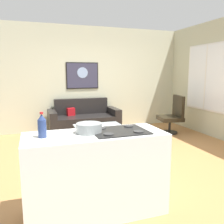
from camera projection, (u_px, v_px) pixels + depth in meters
name	position (u px, v px, depth m)	size (l,w,h in m)	color
ground	(122.00, 157.00, 4.47)	(6.40, 6.40, 0.04)	#AC7544
back_wall	(91.00, 79.00, 6.50)	(6.40, 0.05, 2.80)	beige
couch	(84.00, 121.00, 6.16)	(1.81, 0.84, 0.88)	black
coffee_table	(98.00, 127.00, 5.11)	(1.01, 0.52, 0.44)	silver
armchair	(173.00, 115.00, 6.10)	(0.66, 0.68, 0.99)	black
kitchen_counter	(96.00, 173.00, 2.60)	(1.52, 0.61, 0.94)	white
soda_bottle	(42.00, 126.00, 2.35)	(0.09, 0.09, 0.26)	navy
mixing_bowl	(89.00, 128.00, 2.54)	(0.28, 0.28, 0.11)	gray
wall_painting	(82.00, 76.00, 6.37)	(0.88, 0.03, 0.71)	black
window	(206.00, 78.00, 5.89)	(0.03, 1.40, 1.65)	silver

